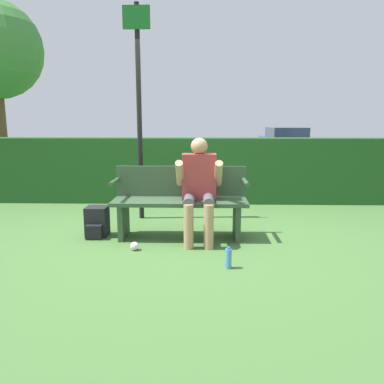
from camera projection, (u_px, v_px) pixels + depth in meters
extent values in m
plane|color=#426B33|center=(180.00, 237.00, 4.59)|extent=(40.00, 40.00, 0.00)
cube|color=#1E4C1E|center=(187.00, 170.00, 6.58)|extent=(12.00, 0.49, 1.13)
cube|color=#334C33|center=(180.00, 202.00, 4.51)|extent=(1.62, 0.48, 0.05)
cube|color=#334C33|center=(181.00, 181.00, 4.69)|extent=(1.62, 0.04, 0.38)
cube|color=#334C33|center=(124.00, 220.00, 4.57)|extent=(0.06, 0.43, 0.43)
cube|color=#334C33|center=(237.00, 221.00, 4.54)|extent=(0.06, 0.43, 0.43)
cylinder|color=#334C33|center=(114.00, 181.00, 4.49)|extent=(0.05, 0.43, 0.05)
cylinder|color=#334C33|center=(246.00, 182.00, 4.44)|extent=(0.05, 0.43, 0.05)
cube|color=#993333|center=(199.00, 177.00, 4.50)|extent=(0.41, 0.22, 0.55)
sphere|color=tan|center=(199.00, 146.00, 4.43)|extent=(0.20, 0.20, 0.20)
cylinder|color=#4C4C51|center=(189.00, 200.00, 4.32)|extent=(0.13, 0.45, 0.13)
cylinder|color=#4C4C51|center=(209.00, 200.00, 4.32)|extent=(0.13, 0.45, 0.13)
cylinder|color=tan|center=(189.00, 227.00, 4.15)|extent=(0.11, 0.11, 0.51)
cylinder|color=tan|center=(209.00, 227.00, 4.14)|extent=(0.11, 0.11, 0.51)
cylinder|color=tan|center=(180.00, 173.00, 4.36)|extent=(0.09, 0.34, 0.34)
cylinder|color=tan|center=(218.00, 174.00, 4.35)|extent=(0.09, 0.34, 0.34)
cube|color=black|center=(97.00, 221.00, 4.64)|extent=(0.26, 0.24, 0.37)
cube|color=black|center=(94.00, 232.00, 4.50)|extent=(0.20, 0.08, 0.17)
cylinder|color=#4C8CCC|center=(228.00, 259.00, 3.61)|extent=(0.06, 0.06, 0.19)
cylinder|color=#2D66B2|center=(229.00, 248.00, 3.59)|extent=(0.03, 0.03, 0.02)
cylinder|color=black|center=(139.00, 116.00, 5.26)|extent=(0.07, 0.07, 2.97)
cube|color=#196626|center=(136.00, 17.00, 4.98)|extent=(0.37, 0.02, 0.30)
cube|color=#2D4784|center=(286.00, 144.00, 15.98)|extent=(1.68, 4.38, 0.58)
cube|color=#333D4C|center=(286.00, 132.00, 15.89)|extent=(1.45, 2.11, 0.42)
cylinder|color=black|center=(262.00, 146.00, 17.35)|extent=(0.19, 0.59, 0.58)
cylinder|color=black|center=(295.00, 146.00, 17.33)|extent=(0.19, 0.59, 0.58)
cylinder|color=black|center=(274.00, 151.00, 14.69)|extent=(0.19, 0.59, 0.58)
cylinder|color=black|center=(313.00, 151.00, 14.68)|extent=(0.19, 0.59, 0.58)
cylinder|color=brown|center=(0.00, 132.00, 8.80)|extent=(0.30, 0.30, 2.35)
sphere|color=silver|center=(135.00, 246.00, 4.13)|extent=(0.09, 0.09, 0.09)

